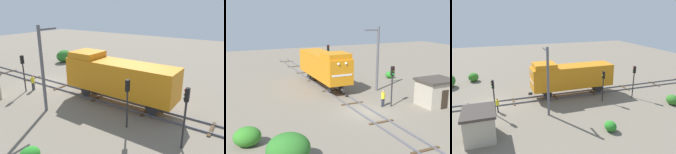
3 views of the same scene
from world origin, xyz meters
The scene contains 13 objects.
ground_plane centered at (0.00, 0.00, 0.00)m, with size 98.97×98.97×0.00m, color #756B5B.
railway_track centered at (0.00, 0.00, 0.07)m, with size 2.40×65.98×0.16m.
locomotive centered at (0.00, 10.56, 2.77)m, with size 2.90×11.60×4.60m.
traffic_signal_near centered at (3.20, 0.43, 2.86)m, with size 0.32×0.34×4.10m.
traffic_signal_mid centered at (3.40, 13.63, 2.75)m, with size 0.32×0.34×3.95m.
traffic_signal_far centered at (3.60, 18.02, 2.99)m, with size 0.32×0.34×4.31m.
worker_near_track centered at (2.40, 0.72, 1.00)m, with size 0.38×0.38×1.70m.
catenary_mast centered at (4.94, 6.07, 4.07)m, with size 1.94×0.28×7.65m.
relay_hut centered at (7.50, -0.99, 1.39)m, with size 3.50×2.90×2.74m.
bush_near centered at (10.19, 10.84, 0.49)m, with size 1.34×1.10×0.98m, color #278326.
bush_mid centered at (-8.95, -6.08, 1.02)m, with size 2.80×2.29×2.04m, color #2C6E26.
bush_far centered at (-11.00, -2.51, 0.71)m, with size 1.95×1.60×1.42m, color #327B26.
bush_back centered at (7.15, 21.37, 0.61)m, with size 1.67×1.36×1.21m, color #2F7326.
Camera 2 is at (-12.66, -21.79, 9.30)m, focal length 45.00 mm.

